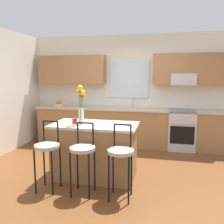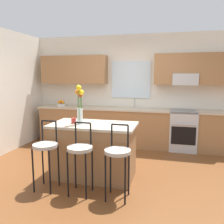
{
  "view_description": "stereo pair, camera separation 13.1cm",
  "coord_description": "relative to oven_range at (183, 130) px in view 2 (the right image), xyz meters",
  "views": [
    {
      "loc": [
        0.88,
        -3.86,
        1.71
      ],
      "look_at": [
        -0.12,
        0.55,
        1.0
      ],
      "focal_mm": 37.53,
      "sensor_mm": 36.0,
      "label": 1
    },
    {
      "loc": [
        1.0,
        -3.83,
        1.71
      ],
      "look_at": [
        -0.12,
        0.55,
        1.0
      ],
      "focal_mm": 37.53,
      "sensor_mm": 36.0,
      "label": 2
    }
  ],
  "objects": [
    {
      "name": "flower_vase",
      "position": [
        -1.72,
        -2.0,
        0.8
      ],
      "size": [
        0.15,
        0.15,
        0.64
      ],
      "color": "silver",
      "rests_on": "kitchen_island"
    },
    {
      "name": "back_wall_assembly",
      "position": [
        -1.26,
        0.31,
        1.05
      ],
      "size": [
        5.6,
        0.5,
        2.7
      ],
      "color": "silver",
      "rests_on": "ground"
    },
    {
      "name": "counter_run",
      "position": [
        -1.29,
        0.02,
        0.01
      ],
      "size": [
        4.56,
        0.64,
        0.92
      ],
      "color": "#996B42",
      "rests_on": "ground"
    },
    {
      "name": "oven_range",
      "position": [
        0.0,
        0.0,
        0.0
      ],
      "size": [
        0.6,
        0.64,
        0.92
      ],
      "color": "#B7BABC",
      "rests_on": "ground"
    },
    {
      "name": "bar_stool_far",
      "position": [
        -0.97,
        -2.51,
        0.18
      ],
      "size": [
        0.36,
        0.36,
        1.04
      ],
      "color": "black",
      "rests_on": "ground"
    },
    {
      "name": "kitchen_island",
      "position": [
        -1.52,
        -1.92,
        0.0
      ],
      "size": [
        1.41,
        0.76,
        0.92
      ],
      "color": "#996B42",
      "rests_on": "ground"
    },
    {
      "name": "sink_faucet",
      "position": [
        -1.16,
        0.17,
        0.6
      ],
      "size": [
        0.02,
        0.13,
        0.23
      ],
      "color": "#B7BABC",
      "rests_on": "counter_run"
    },
    {
      "name": "mug_ceramic",
      "position": [
        -1.85,
        -1.97,
        0.51
      ],
      "size": [
        0.08,
        0.08,
        0.09
      ],
      "primitive_type": "cylinder",
      "color": "#A52D28",
      "rests_on": "kitchen_island"
    },
    {
      "name": "fruit_bowl_oranges",
      "position": [
        -3.07,
        0.03,
        0.52
      ],
      "size": [
        0.24,
        0.24,
        0.16
      ],
      "color": "silver",
      "rests_on": "counter_run"
    },
    {
      "name": "bar_stool_middle",
      "position": [
        -1.52,
        -2.51,
        0.18
      ],
      "size": [
        0.36,
        0.36,
        1.04
      ],
      "color": "black",
      "rests_on": "ground"
    },
    {
      "name": "bar_stool_near",
      "position": [
        -2.07,
        -2.51,
        0.18
      ],
      "size": [
        0.36,
        0.36,
        1.04
      ],
      "color": "black",
      "rests_on": "ground"
    },
    {
      "name": "ground_plane",
      "position": [
        -1.29,
        -1.68,
        -0.46
      ],
      "size": [
        14.0,
        14.0,
        0.0
      ],
      "primitive_type": "plane",
      "color": "brown"
    }
  ]
}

